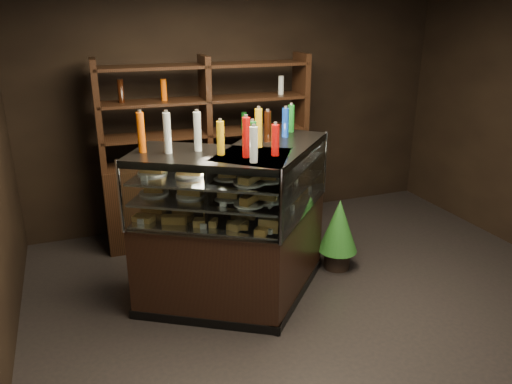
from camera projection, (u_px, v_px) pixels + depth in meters
ground at (343, 323)px, 4.11m from camera, size 5.00×5.00×0.00m
room_shell at (359, 85)px, 3.45m from camera, size 5.02×5.02×3.01m
display_case at (242, 251)px, 4.31m from camera, size 1.94×1.36×1.39m
food_display at (241, 187)px, 4.11m from camera, size 1.59×0.96×0.43m
bottles_top at (240, 132)px, 3.95m from camera, size 1.42×0.82×0.30m
potted_conifer at (339, 225)px, 4.85m from camera, size 0.38×0.38×0.82m
back_shelving at (208, 185)px, 5.52m from camera, size 2.24×0.51×2.00m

